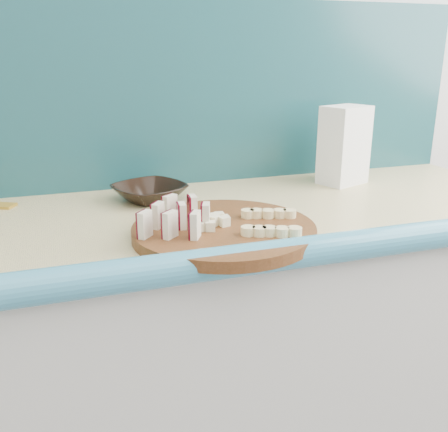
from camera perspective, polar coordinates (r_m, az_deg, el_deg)
name	(u,v)px	position (r m, az deg, el deg)	size (l,w,h in m)	color
kitchen_counter	(122,392)	(1.35, -11.62, -19.09)	(2.20, 0.63, 0.91)	beige
backsplash	(90,97)	(1.38, -15.06, 13.05)	(2.20, 0.02, 0.50)	teal
cutting_board	(224,231)	(1.02, 0.00, -1.69)	(0.38, 0.38, 0.02)	#43260E
apple_wedges	(177,217)	(0.99, -5.40, -0.08)	(0.15, 0.16, 0.05)	beige
apple_chunks	(212,221)	(1.01, -1.33, -0.55)	(0.06, 0.06, 0.02)	beige
banana_slices	(269,222)	(1.01, 5.20, -0.68)	(0.15, 0.17, 0.02)	beige
brown_bowl	(150,193)	(1.28, -8.50, 2.66)	(0.17, 0.17, 0.04)	black
flour_bag	(344,145)	(1.46, 13.57, 7.86)	(0.13, 0.09, 0.22)	white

